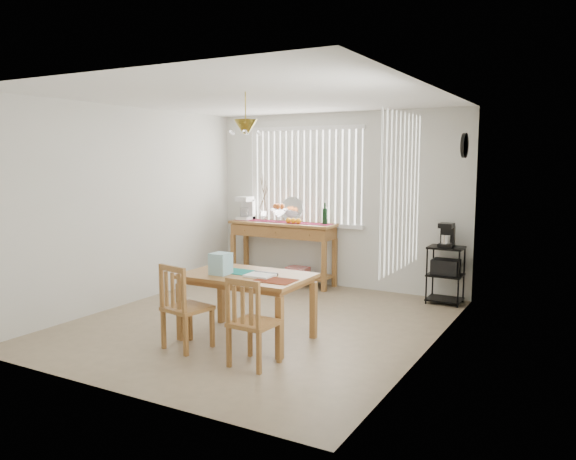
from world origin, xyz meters
The scene contains 10 objects.
ground centered at (0.00, 0.00, -0.01)m, with size 4.00×4.50×0.01m, color gray.
room_shell centered at (0.00, 0.02, 1.69)m, with size 4.20×4.70×2.70m.
sideboard centered at (-0.78, 1.99, 0.72)m, with size 1.70×0.48×0.96m.
sideboard_items centered at (-1.07, 2.01, 1.11)m, with size 1.61×0.41×0.73m.
wire_cart centered at (1.70, 1.99, 0.46)m, with size 0.45×0.36×0.77m.
cart_items centered at (1.70, 2.00, 0.91)m, with size 0.18×0.22×0.32m.
dining_table centered at (0.21, -0.55, 0.63)m, with size 1.33×0.86×0.71m.
table_items centered at (0.09, -0.67, 0.79)m, with size 1.02×0.47×0.23m.
chair_left centered at (-0.17, -1.12, 0.43)m, with size 0.47×0.47×0.88m.
chair_right centered at (0.69, -1.20, 0.42)m, with size 0.41×0.41×0.85m.
Camera 1 is at (3.43, -5.44, 1.92)m, focal length 35.00 mm.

